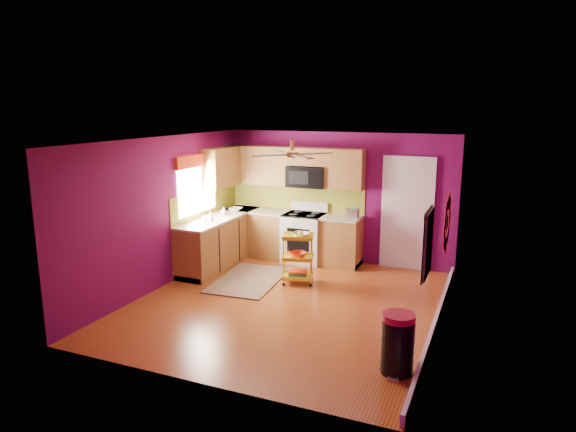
% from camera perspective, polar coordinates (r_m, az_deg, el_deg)
% --- Properties ---
extents(ground, '(5.00, 5.00, 0.00)m').
position_cam_1_polar(ground, '(8.02, -0.12, -9.71)').
color(ground, brown).
rests_on(ground, ground).
extents(room_envelope, '(4.54, 5.04, 2.52)m').
position_cam_1_polar(room_envelope, '(7.55, 0.07, 1.83)').
color(room_envelope, '#600A49').
rests_on(room_envelope, ground).
extents(lower_cabinets, '(2.81, 2.31, 0.94)m').
position_cam_1_polar(lower_cabinets, '(9.98, -3.18, -2.64)').
color(lower_cabinets, brown).
rests_on(lower_cabinets, ground).
extents(electric_range, '(0.76, 0.66, 1.13)m').
position_cam_1_polar(electric_range, '(9.98, 1.83, -2.35)').
color(electric_range, white).
rests_on(electric_range, ground).
extents(upper_cabinetry, '(2.80, 2.30, 1.26)m').
position_cam_1_polar(upper_cabinetry, '(10.00, -1.84, 5.36)').
color(upper_cabinetry, brown).
rests_on(upper_cabinetry, ground).
extents(left_window, '(0.08, 1.35, 1.08)m').
position_cam_1_polar(left_window, '(9.49, -10.07, 4.43)').
color(left_window, white).
rests_on(left_window, ground).
extents(panel_door, '(0.95, 0.11, 2.15)m').
position_cam_1_polar(panel_door, '(9.65, 13.09, 0.13)').
color(panel_door, white).
rests_on(panel_door, ground).
extents(right_wall_art, '(0.04, 2.74, 1.04)m').
position_cam_1_polar(right_wall_art, '(6.73, 16.47, -1.63)').
color(right_wall_art, black).
rests_on(right_wall_art, ground).
extents(ceiling_fan, '(1.01, 1.01, 0.26)m').
position_cam_1_polar(ceiling_fan, '(7.65, 0.46, 6.94)').
color(ceiling_fan, '#BF8C3F').
rests_on(ceiling_fan, ground).
extents(shag_rug, '(1.16, 1.75, 0.02)m').
position_cam_1_polar(shag_rug, '(9.03, -4.37, -7.09)').
color(shag_rug, black).
rests_on(shag_rug, ground).
extents(rolling_cart, '(0.60, 0.51, 0.93)m').
position_cam_1_polar(rolling_cart, '(8.74, 1.16, -4.52)').
color(rolling_cart, yellow).
rests_on(rolling_cart, ground).
extents(trash_can, '(0.41, 0.43, 0.71)m').
position_cam_1_polar(trash_can, '(6.11, 12.09, -13.69)').
color(trash_can, black).
rests_on(trash_can, ground).
extents(teal_kettle, '(0.18, 0.18, 0.21)m').
position_cam_1_polar(teal_kettle, '(9.61, 7.24, 0.30)').
color(teal_kettle, teal).
rests_on(teal_kettle, lower_cabinets).
extents(toaster, '(0.22, 0.15, 0.18)m').
position_cam_1_polar(toaster, '(9.57, 7.17, 0.29)').
color(toaster, beige).
rests_on(toaster, lower_cabinets).
extents(soap_bottle_a, '(0.08, 0.08, 0.18)m').
position_cam_1_polar(soap_bottle_a, '(9.37, -8.61, -0.03)').
color(soap_bottle_a, '#EA3F72').
rests_on(soap_bottle_a, lower_cabinets).
extents(soap_bottle_b, '(0.12, 0.12, 0.15)m').
position_cam_1_polar(soap_bottle_b, '(9.87, -7.16, 0.57)').
color(soap_bottle_b, white).
rests_on(soap_bottle_b, lower_cabinets).
extents(counter_dish, '(0.26, 0.26, 0.06)m').
position_cam_1_polar(counter_dish, '(10.22, -5.84, 0.76)').
color(counter_dish, white).
rests_on(counter_dish, lower_cabinets).
extents(counter_cup, '(0.12, 0.12, 0.09)m').
position_cam_1_polar(counter_cup, '(9.42, -9.19, -0.24)').
color(counter_cup, white).
rests_on(counter_cup, lower_cabinets).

